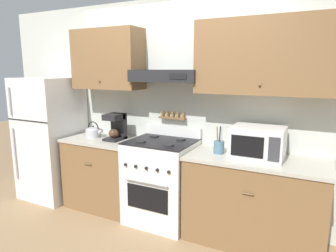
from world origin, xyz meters
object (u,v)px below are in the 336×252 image
stove_range (161,181)px  utensil_crock (219,147)px  refrigerator (51,138)px  tea_kettle (94,132)px  microwave (258,143)px  coffee_maker (116,126)px

stove_range → utensil_crock: 0.82m
refrigerator → tea_kettle: refrigerator is taller
stove_range → utensil_crock: utensil_crock is taller
refrigerator → microwave: 2.75m
tea_kettle → coffee_maker: 0.35m
stove_range → microwave: size_ratio=2.16×
refrigerator → tea_kettle: bearing=5.1°
refrigerator → tea_kettle: 0.72m
tea_kettle → stove_range: bearing=-1.5°
refrigerator → microwave: bearing=1.7°
refrigerator → utensil_crock: bearing=1.5°
tea_kettle → utensil_crock: (1.65, 0.00, 0.00)m
stove_range → microwave: (1.04, 0.04, 0.56)m
coffee_maker → tea_kettle: bearing=-174.2°
refrigerator → utensil_crock: (2.35, 0.06, 0.15)m
utensil_crock → microwave: bearing=2.7°
stove_range → microwave: bearing=2.4°
coffee_maker → microwave: bearing=-0.5°
coffee_maker → refrigerator: bearing=-174.7°
stove_range → utensil_crock: bearing=2.2°
microwave → utensil_crock: 0.39m
utensil_crock → coffee_maker: bearing=178.5°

